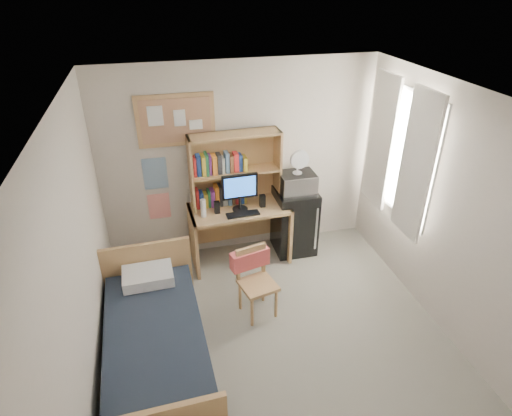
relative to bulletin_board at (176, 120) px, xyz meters
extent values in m
cube|color=gray|center=(0.78, -2.08, -1.93)|extent=(3.60, 4.20, 0.02)
cube|color=white|center=(0.78, -2.08, 0.68)|extent=(3.60, 4.20, 0.02)
cube|color=beige|center=(0.78, 0.02, -0.62)|extent=(3.60, 0.04, 2.60)
cube|color=beige|center=(-1.02, -2.08, -0.62)|extent=(0.04, 4.20, 2.60)
cube|color=beige|center=(2.58, -2.08, -0.62)|extent=(0.04, 4.20, 2.60)
cube|color=white|center=(2.53, -0.88, -0.32)|extent=(0.10, 1.40, 1.70)
cube|color=white|center=(2.50, -1.28, -0.32)|extent=(0.04, 0.55, 1.70)
cube|color=white|center=(2.50, -0.48, -0.32)|extent=(0.04, 0.55, 1.70)
cube|color=tan|center=(0.00, 0.00, 0.00)|extent=(0.94, 0.03, 0.64)
cube|color=#266199|center=(-0.32, 0.01, -0.67)|extent=(0.30, 0.01, 0.42)
cube|color=#F3352A|center=(-0.32, 0.01, -1.14)|extent=(0.28, 0.01, 0.36)
cube|color=tan|center=(0.68, -0.33, -1.52)|extent=(1.31, 0.69, 0.80)
cube|color=tan|center=(0.66, -1.43, -1.51)|extent=(0.50, 0.50, 0.83)
cube|color=black|center=(1.47, -0.27, -1.46)|extent=(0.54, 0.54, 0.92)
cube|color=black|center=(-0.50, -1.96, -1.66)|extent=(1.01, 1.94, 0.53)
cube|color=tan|center=(0.68, -0.18, -0.64)|extent=(1.17, 0.34, 0.95)
cube|color=black|center=(0.69, -0.39, -0.87)|extent=(0.46, 0.05, 0.49)
cube|color=black|center=(0.69, -0.53, -1.11)|extent=(0.42, 0.15, 0.02)
cube|color=black|center=(0.39, -0.40, -1.04)|extent=(0.07, 0.07, 0.16)
cube|color=black|center=(0.99, -0.37, -1.03)|extent=(0.07, 0.07, 0.17)
cylinder|color=white|center=(0.21, -0.44, -1.00)|extent=(0.07, 0.07, 0.24)
cube|color=#DA5353|center=(0.61, -1.23, -1.28)|extent=(0.47, 0.24, 0.22)
cube|color=silver|center=(1.47, -0.29, -0.87)|extent=(0.46, 0.35, 0.27)
cylinder|color=white|center=(1.47, -0.29, -0.58)|extent=(0.24, 0.24, 0.30)
cube|color=white|center=(-0.52, -1.21, -1.33)|extent=(0.54, 0.39, 0.13)
camera|label=1|loc=(-0.28, -5.07, 1.59)|focal=30.00mm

